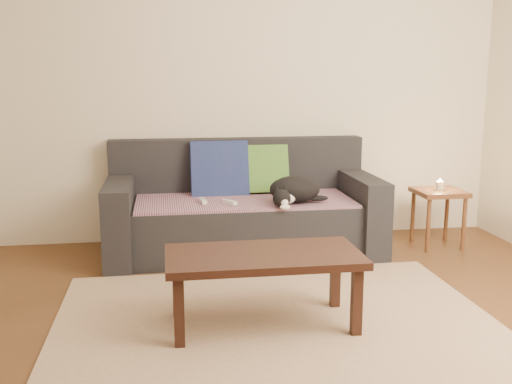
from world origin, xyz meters
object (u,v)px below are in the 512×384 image
sofa (243,213)px  coffee_table (263,262)px  wii_remote_a (229,202)px  side_table (439,200)px  wii_remote_b (203,201)px  cat (294,190)px

sofa → coffee_table: (-0.08, -1.48, 0.07)m
wii_remote_a → coffee_table: wii_remote_a is taller
side_table → coffee_table: 2.16m
wii_remote_a → coffee_table: 1.23m
wii_remote_a → sofa: bearing=-57.3°
sofa → wii_remote_b: size_ratio=14.00×
sofa → coffee_table: bearing=-93.1°
wii_remote_b → coffee_table: (0.25, -1.30, -0.08)m
side_table → coffee_table: (-1.67, -1.36, -0.01)m
cat → wii_remote_b: bearing=155.1°
cat → wii_remote_b: (-0.68, 0.10, -0.08)m
wii_remote_a → side_table: bearing=-115.0°
cat → wii_remote_a: (-0.48, 0.03, -0.08)m
cat → coffee_table: size_ratio=0.44×
sofa → side_table: size_ratio=4.46×
coffee_table → wii_remote_b: bearing=100.7°
sofa → coffee_table: 1.48m
sofa → cat: (0.35, -0.29, 0.23)m
sofa → wii_remote_b: sofa is taller
side_table → cat: bearing=-172.3°
wii_remote_b → sofa: bearing=-67.5°
cat → coffee_table: bearing=-126.0°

